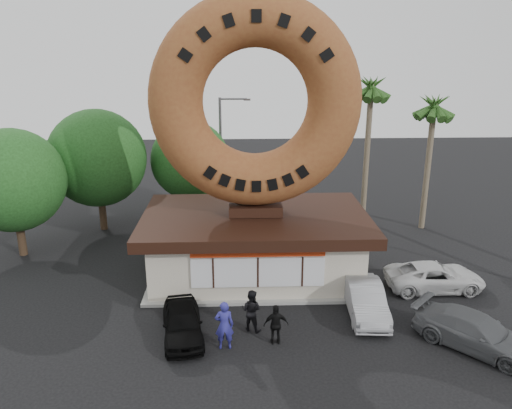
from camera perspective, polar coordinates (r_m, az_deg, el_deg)
The scene contains 16 objects.
ground at distance 20.77m, azimuth 0.55°, elevation -15.14°, with size 90.00×90.00×0.00m, color black.
donut_shop at distance 25.27m, azimuth -0.06°, elevation -4.35°, with size 11.20×7.20×3.80m.
giant_donut at distance 23.57m, azimuth -0.07°, elevation 11.60°, with size 9.90×9.90×2.52m, color brown.
tree_west at distance 32.32m, azimuth -17.68°, elevation 5.06°, with size 6.00×6.00×7.65m.
tree_mid at distance 33.37m, azimuth -7.53°, elevation 5.04°, with size 5.20×5.20×6.63m.
tree_far at distance 29.90m, azimuth -26.07°, elevation 2.49°, with size 5.60×5.60×7.14m.
palm_near at distance 32.63m, azimuth 13.01°, elevation 12.28°, with size 2.60×2.60×9.75m.
palm_far at distance 32.39m, azimuth 19.65°, elevation 10.02°, with size 2.60×2.60×8.75m.
street_lamp at distance 34.12m, azimuth -3.80°, elevation 6.23°, with size 2.11×0.20×8.00m.
person_left at distance 19.77m, azimuth -3.64°, elevation -13.60°, with size 0.73×0.48×2.00m, color navy.
person_center at distance 20.91m, azimuth -0.54°, elevation -12.00°, with size 0.87×0.68×1.80m, color black.
person_right at distance 20.10m, azimuth 2.30°, elevation -13.55°, with size 0.98×0.41×1.68m, color black.
car_black at distance 20.80m, azimuth -8.42°, elevation -13.17°, with size 1.55×3.84×1.31m, color black.
car_silver at distance 22.63m, azimuth 12.39°, elevation -10.57°, with size 1.48×4.24×1.40m, color #97989C.
car_grey at distance 21.66m, azimuth 23.80°, elevation -13.19°, with size 1.93×4.74×1.37m, color #5A5C5F.
car_white at distance 25.73m, azimuth 19.74°, elevation -7.77°, with size 2.15×4.66×1.30m, color silver.
Camera 1 is at (-0.83, -17.42, 11.28)m, focal length 35.00 mm.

